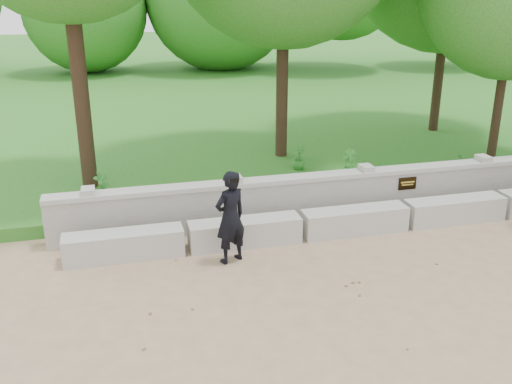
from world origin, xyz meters
TOP-DOWN VIEW (x-y plane):
  - ground at (0.00, 0.00)m, footprint 80.00×80.00m
  - lawn at (0.00, 14.00)m, footprint 40.00×22.00m
  - concrete_bench at (0.00, 1.90)m, footprint 11.90×0.45m
  - parapet_wall at (0.00, 2.60)m, footprint 12.50×0.35m
  - man_main at (-3.36, 1.36)m, footprint 0.65×0.62m
  - shrub_a at (-5.30, 3.87)m, footprint 0.38×0.38m
  - shrub_b at (-0.25, 3.94)m, footprint 0.36×0.42m
  - shrub_c at (2.16, 3.30)m, footprint 0.63×0.63m
  - shrub_d at (-1.03, 4.93)m, footprint 0.41×0.40m

SIDE VIEW (x-z plane):
  - ground at x=0.00m, z-range 0.00..0.00m
  - lawn at x=0.00m, z-range 0.00..0.25m
  - concrete_bench at x=0.00m, z-range 0.00..0.45m
  - parapet_wall at x=0.00m, z-range 0.01..0.91m
  - shrub_c at x=2.16m, z-range 0.25..0.78m
  - shrub_d at x=-1.03m, z-range 0.25..0.79m
  - shrub_a at x=-5.30m, z-range 0.25..0.86m
  - shrub_b at x=-0.25m, z-range 0.25..0.91m
  - man_main at x=-3.36m, z-range 0.00..1.51m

